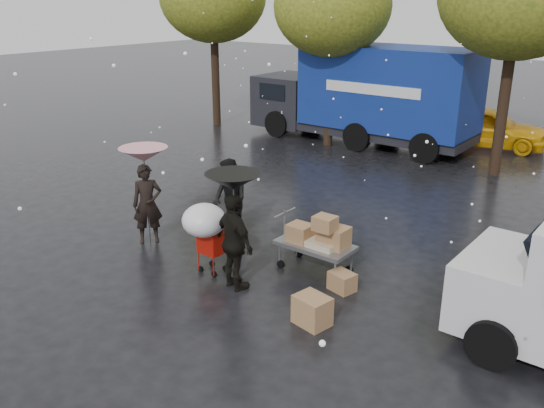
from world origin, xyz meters
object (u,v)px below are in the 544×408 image
Objects in this scene: vendor_cart at (319,238)px; shopping_cart at (205,224)px; person_black at (235,242)px; yellow_taxi at (485,127)px; blue_truck at (367,95)px; person_pink at (147,204)px.

shopping_cart reaches higher than vendor_cart.
shopping_cart is at bearing -139.16° from vendor_cart.
yellow_taxi is (0.01, 13.45, -0.19)m from person_black.
vendor_cart is 10.81m from blue_truck.
person_pink is 3.91m from vendor_cart.
vendor_cart is at bearing -65.53° from blue_truck.
blue_truck reaches higher than yellow_taxi.
person_black is at bearing -4.77° from shopping_cart.
blue_truck is at bearing 110.55° from yellow_taxi.
blue_truck reaches higher than person_black.
person_pink reaches higher than vendor_cart.
yellow_taxi is (0.80, 13.39, -0.34)m from shopping_cart.
person_pink is 1.20× the size of shopping_cart.
shopping_cart is at bearing -75.91° from blue_truck.
vendor_cart is 1.04× the size of shopping_cart.
person_pink is 0.21× the size of blue_truck.
shopping_cart is 13.42m from yellow_taxi.
person_black reaches higher than yellow_taxi.
shopping_cart is 0.18× the size of blue_truck.
shopping_cart is (-1.64, -1.42, 0.34)m from vendor_cart.
vendor_cart is 0.18× the size of blue_truck.
blue_truck is (-4.46, 9.80, 1.03)m from vendor_cart.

